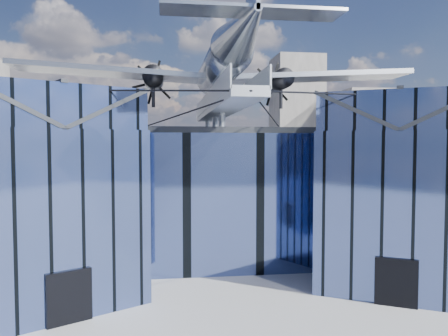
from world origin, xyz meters
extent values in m
plane|color=gray|center=(0.00, 0.00, 0.00)|extent=(120.00, 120.00, 0.00)
cube|color=#495B94|center=(0.00, 9.00, 4.75)|extent=(28.00, 14.00, 9.50)
cube|color=#25282D|center=(0.00, 9.00, 9.70)|extent=(28.00, 14.00, 0.40)
cube|color=#495B94|center=(-10.50, -1.00, 4.75)|extent=(11.79, 11.43, 9.50)
cube|color=#495B94|center=(-10.50, -1.00, 10.60)|extent=(11.56, 11.20, 2.20)
cube|color=#25282D|center=(-8.55, 0.12, 10.60)|extent=(7.98, 9.23, 2.40)
cube|color=#25282D|center=(-10.50, -1.00, 11.75)|extent=(4.30, 7.10, 0.18)
cube|color=black|center=(-8.48, -4.51, 1.30)|extent=(2.03, 1.32, 2.60)
cube|color=black|center=(-6.60, 1.25, 4.75)|extent=(0.34, 0.34, 9.50)
cube|color=#495B94|center=(10.50, -1.00, 4.75)|extent=(11.79, 11.43, 9.50)
cube|color=#495B94|center=(10.50, -1.00, 10.60)|extent=(11.56, 11.20, 2.20)
cube|color=#25282D|center=(8.55, 0.12, 10.60)|extent=(7.98, 9.23, 2.40)
cube|color=#25282D|center=(12.45, -2.12, 10.60)|extent=(7.98, 9.23, 2.40)
cube|color=#25282D|center=(10.50, -1.00, 11.75)|extent=(4.30, 7.10, 0.18)
cube|color=black|center=(8.48, -4.51, 1.30)|extent=(2.03, 1.32, 2.60)
cube|color=black|center=(6.60, 1.25, 4.75)|extent=(0.34, 0.34, 9.50)
cube|color=#A4AAB2|center=(0.00, 3.50, 11.10)|extent=(1.80, 21.00, 0.50)
cube|color=#A4AAB2|center=(-0.90, 3.50, 11.75)|extent=(0.08, 21.00, 1.10)
cube|color=#A4AAB2|center=(0.90, 3.50, 11.75)|extent=(0.08, 21.00, 1.10)
cylinder|color=#A4AAB2|center=(0.00, 13.00, 10.43)|extent=(0.44, 0.44, 1.35)
cylinder|color=#A4AAB2|center=(0.00, 7.00, 10.43)|extent=(0.44, 0.44, 1.35)
cylinder|color=#A4AAB2|center=(0.00, 3.00, 10.43)|extent=(0.44, 0.44, 1.35)
cylinder|color=#A4AAB2|center=(0.00, 4.00, 12.05)|extent=(0.70, 0.70, 1.40)
cylinder|color=black|center=(-5.25, -4.00, 11.40)|extent=(10.55, 6.08, 0.69)
cylinder|color=black|center=(5.25, -4.00, 11.40)|extent=(10.55, 6.08, 0.69)
cylinder|color=black|center=(-3.00, 1.50, 10.55)|extent=(6.09, 17.04, 1.19)
cylinder|color=black|center=(3.00, 1.50, 10.55)|extent=(6.09, 17.04, 1.19)
cylinder|color=#9DA2A9|center=(0.00, 4.00, 14.00)|extent=(2.50, 11.00, 2.50)
sphere|color=#9DA2A9|center=(0.00, 9.50, 14.00)|extent=(2.50, 2.50, 2.50)
cube|color=black|center=(0.00, 8.50, 14.69)|extent=(1.60, 1.40, 0.50)
cone|color=#9DA2A9|center=(0.00, -5.00, 14.30)|extent=(2.50, 7.00, 2.50)
cube|color=#9DA2A9|center=(0.00, -7.20, 14.50)|extent=(8.00, 1.80, 0.14)
cube|color=#9DA2A9|center=(-7.00, 5.00, 13.70)|extent=(14.00, 3.20, 1.08)
cylinder|color=black|center=(-4.60, 5.60, 13.45)|extent=(1.44, 3.20, 1.44)
cone|color=black|center=(-4.60, 7.40, 13.45)|extent=(0.70, 0.70, 0.70)
cube|color=black|center=(-4.60, 7.55, 13.45)|extent=(1.05, 0.06, 3.33)
cube|color=black|center=(-4.60, 7.55, 13.45)|extent=(2.53, 0.06, 2.53)
cube|color=black|center=(-4.60, 7.55, 13.45)|extent=(3.33, 0.06, 1.05)
cylinder|color=black|center=(-4.60, 5.00, 12.22)|extent=(0.24, 0.24, 1.75)
cube|color=#9DA2A9|center=(7.00, 5.00, 13.70)|extent=(14.00, 3.20, 1.08)
cylinder|color=black|center=(4.60, 5.60, 13.45)|extent=(1.44, 3.20, 1.44)
cone|color=black|center=(4.60, 7.40, 13.45)|extent=(0.70, 0.70, 0.70)
cube|color=black|center=(4.60, 7.55, 13.45)|extent=(1.05, 0.06, 3.33)
cube|color=black|center=(4.60, 7.55, 13.45)|extent=(2.53, 0.06, 2.53)
cube|color=black|center=(4.60, 7.55, 13.45)|extent=(3.33, 0.06, 1.05)
cylinder|color=black|center=(4.60, 5.00, 12.22)|extent=(0.24, 0.24, 1.75)
cube|color=gray|center=(32.00, 48.00, 9.00)|extent=(12.00, 14.00, 18.00)
cube|color=gray|center=(-20.00, 55.00, 7.00)|extent=(14.00, 10.00, 14.00)
cube|color=gray|center=(22.00, 58.00, 13.00)|extent=(9.00, 9.00, 26.00)
camera|label=1|loc=(-3.79, -26.17, 8.69)|focal=35.00mm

